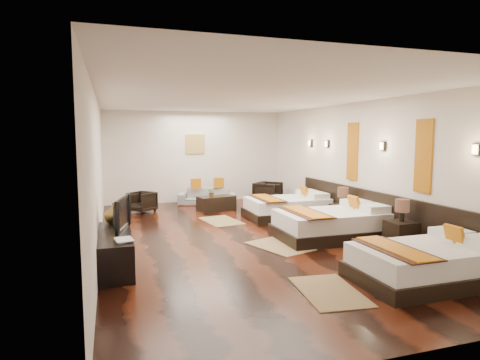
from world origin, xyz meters
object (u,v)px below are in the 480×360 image
object	(u,v)px
nightstand_b	(342,213)
tv_console	(115,250)
bed_far	(288,207)
nightstand_a	(401,232)
coffee_table	(216,203)
tv	(117,214)
armchair_left	(142,202)
bed_near	(428,263)
sofa	(208,196)
armchair_right	(268,193)
figurine	(114,213)
bed_mid	(333,224)
table_plant	(212,192)
book	(115,241)

from	to	relation	value
nightstand_b	tv_console	bearing A→B (deg)	-164.18
bed_far	tv_console	world-z (taller)	bed_far
nightstand_a	tv_console	xyz separation A→B (m)	(-4.95, 0.55, -0.05)
nightstand_b	coffee_table	size ratio (longest dim) A/B	0.90
tv_console	coffee_table	size ratio (longest dim) A/B	1.80
tv	nightstand_a	bearing A→B (deg)	-84.16
tv_console	armchair_left	bearing A→B (deg)	80.68
bed_near	bed_far	bearing A→B (deg)	90.00
nightstand_a	armchair_left	bearing A→B (deg)	129.25
nightstand_b	sofa	distance (m)	4.45
tv_console	tv	bearing A→B (deg)	75.06
coffee_table	bed_far	bearing A→B (deg)	-45.55
armchair_right	coffee_table	bearing A→B (deg)	155.42
nightstand_a	tv	distance (m)	4.97
sofa	armchair_right	size ratio (longest dim) A/B	2.32
nightstand_b	figurine	xyz separation A→B (m)	(-4.95, -0.67, 0.41)
nightstand_b	figurine	distance (m)	5.01
tv	bed_mid	bearing A→B (deg)	-70.41
sofa	nightstand_b	bearing A→B (deg)	-40.40
coffee_table	sofa	bearing A→B (deg)	90.00
bed_far	nightstand_b	distance (m)	1.51
sofa	tv	bearing A→B (deg)	-98.14
nightstand_a	sofa	bearing A→B (deg)	110.94
tv	table_plant	size ratio (longest dim) A/B	3.72
book	armchair_left	distance (m)	5.24
bed_far	book	xyz separation A→B (m)	(-4.20, -3.30, 0.30)
sofa	coffee_table	size ratio (longest dim) A/B	1.70
tv	book	xyz separation A→B (m)	(-0.05, -0.78, -0.25)
bed_mid	tv	distance (m)	4.20
nightstand_a	figurine	size ratio (longest dim) A/B	2.60
tv	nightstand_b	bearing A→B (deg)	-61.64
armchair_right	coffee_table	xyz separation A→B (m)	(-1.78, -0.62, -0.13)
armchair_right	nightstand_b	bearing A→B (deg)	-126.40
bed_far	nightstand_b	xyz separation A→B (m)	(0.75, -1.30, 0.05)
tv	coffee_table	world-z (taller)	tv
bed_near	armchair_right	bearing A→B (deg)	87.46
bed_near	bed_far	size ratio (longest dim) A/B	1.00
coffee_table	bed_mid	bearing A→B (deg)	-67.96
armchair_left	table_plant	world-z (taller)	table_plant
tv_console	nightstand_a	bearing A→B (deg)	-6.37
nightstand_b	bed_mid	bearing A→B (deg)	-131.67
bed_far	armchair_right	world-z (taller)	bed_far
nightstand_b	armchair_right	world-z (taller)	nightstand_b
armchair_right	coffee_table	size ratio (longest dim) A/B	0.73
nightstand_a	book	distance (m)	4.95
tv	sofa	xyz separation A→B (m)	(2.67, 5.07, -0.57)
book	bed_near	bearing A→B (deg)	-18.72
tv_console	armchair_left	xyz separation A→B (m)	(0.75, 4.58, 0.00)
tv_console	armchair_right	bearing A→B (deg)	47.02
bed_far	sofa	distance (m)	2.95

